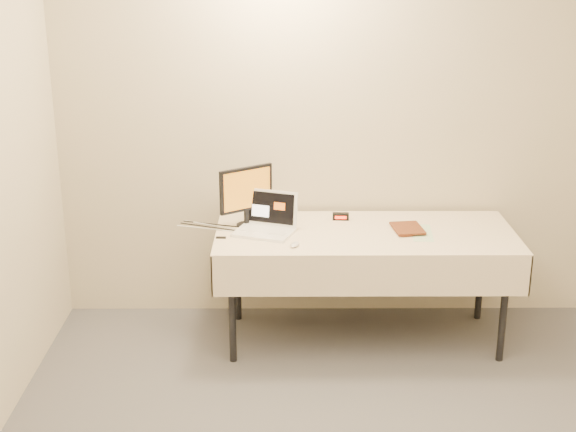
{
  "coord_description": "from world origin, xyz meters",
  "views": [
    {
      "loc": [
        -0.5,
        -2.64,
        2.42
      ],
      "look_at": [
        -0.48,
        1.99,
        0.86
      ],
      "focal_mm": 50.0,
      "sensor_mm": 36.0,
      "label": 1
    }
  ],
  "objects_px": {
    "table": "(365,241)",
    "monitor": "(246,192)",
    "laptop": "(267,222)",
    "book": "(394,213)"
  },
  "relations": [
    {
      "from": "table",
      "to": "laptop",
      "type": "height_order",
      "value": "laptop"
    },
    {
      "from": "table",
      "to": "laptop",
      "type": "xyz_separation_m",
      "value": [
        -0.61,
        0.01,
        0.12
      ]
    },
    {
      "from": "monitor",
      "to": "laptop",
      "type": "bearing_deg",
      "value": -73.0
    },
    {
      "from": "table",
      "to": "book",
      "type": "xyz_separation_m",
      "value": [
        0.18,
        0.01,
        0.18
      ]
    },
    {
      "from": "table",
      "to": "monitor",
      "type": "xyz_separation_m",
      "value": [
        -0.74,
        0.11,
        0.29
      ]
    },
    {
      "from": "monitor",
      "to": "book",
      "type": "distance_m",
      "value": 0.93
    },
    {
      "from": "table",
      "to": "monitor",
      "type": "bearing_deg",
      "value": 171.29
    },
    {
      "from": "laptop",
      "to": "table",
      "type": "bearing_deg",
      "value": 18.69
    },
    {
      "from": "monitor",
      "to": "book",
      "type": "bearing_deg",
      "value": -40.98
    },
    {
      "from": "laptop",
      "to": "book",
      "type": "distance_m",
      "value": 0.79
    }
  ]
}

